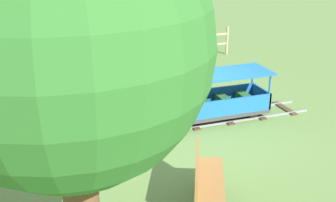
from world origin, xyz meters
The scene contains 8 objects.
ground_plane centered at (0.00, 0.00, 0.00)m, with size 60.00×60.00×0.00m, color #608442.
track centered at (0.00, 0.10, 0.02)m, with size 0.79×6.05×0.04m.
locomotive centered at (0.00, 1.13, 0.48)m, with size 0.75×1.45×1.05m.
passenger_car centered at (0.00, -0.80, 0.42)m, with size 0.85×2.35×0.97m.
conductor_person centered at (1.17, 0.88, 0.96)m, with size 0.30×0.30×1.62m.
park_bench centered at (-2.76, 0.63, 0.42)m, with size 1.35×0.90×0.82m.
oak_tree_near centered at (-3.95, 2.47, 2.78)m, with size 2.42×2.42×4.02m.
fence_section centered at (4.61, 0.10, 0.48)m, with size 0.08×7.13×0.90m.
Camera 1 is at (-7.40, 2.83, 3.63)m, focal length 45.57 mm.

